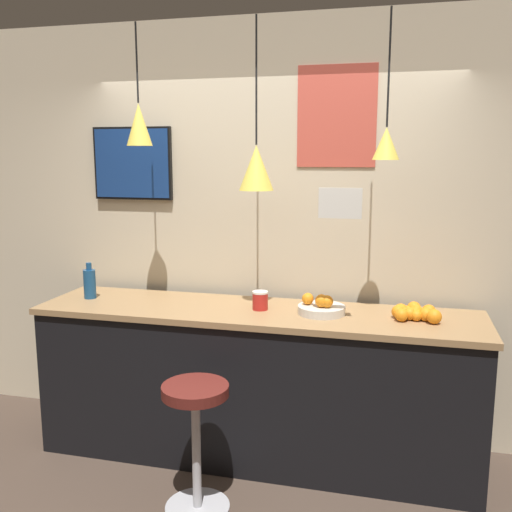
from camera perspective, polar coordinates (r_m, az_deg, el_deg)
back_wall at (r=4.01m, az=1.56°, el=2.42°), size 8.00×0.06×2.90m
service_counter at (r=3.84m, az=0.00°, el=-12.62°), size 2.86×0.68×1.01m
bar_stool at (r=3.30m, az=-6.04°, el=-16.21°), size 0.37×0.37×0.74m
fruit_bowl at (r=3.59m, az=6.52°, el=-5.10°), size 0.30×0.30×0.13m
orange_pile at (r=3.59m, az=15.62°, el=-5.47°), size 0.29×0.25×0.09m
juice_bottle at (r=4.10m, az=-16.30°, el=-2.63°), size 0.08×0.08×0.25m
spread_jar at (r=3.66m, az=0.42°, el=-4.47°), size 0.10×0.10×0.12m
pendant_lamp_left at (r=3.81m, az=-11.62°, el=12.80°), size 0.16×0.16×0.76m
pendant_lamp_middle at (r=3.55m, az=0.03°, el=8.88°), size 0.21×0.21×1.03m
pendant_lamp_right at (r=3.44m, az=12.89°, el=11.03°), size 0.16×0.16×0.85m
mounted_tv at (r=4.26m, az=-12.24°, el=9.04°), size 0.60×0.04×0.52m
hanging_menu_board at (r=3.20m, az=8.41°, el=5.24°), size 0.24×0.01×0.17m
wall_poster at (r=3.87m, az=8.06°, el=13.67°), size 0.52×0.01×0.66m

